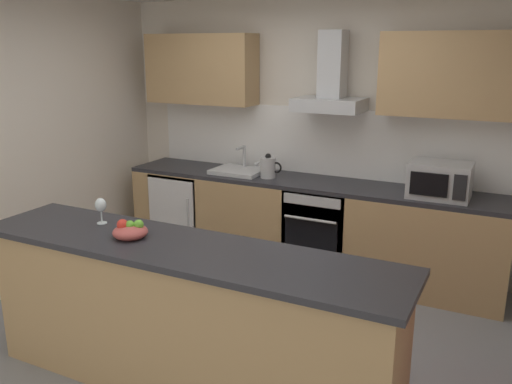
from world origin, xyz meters
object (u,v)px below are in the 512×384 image
Objects in this scene: sink at (239,170)px; fruit_bowl at (130,231)px; microwave at (440,180)px; oven at (321,228)px; kettle at (268,167)px; range_hood at (331,86)px; refrigerator at (187,210)px; wine_glass at (101,206)px.

sink reaches higher than fruit_bowl.
fruit_bowl is at bearing -125.96° from microwave.
oven is 1.60× the size of microwave.
kettle is (-0.55, -0.03, 0.55)m from oven.
fruit_bowl is (-0.50, -2.29, -0.76)m from range_hood.
refrigerator is 2.66m from microwave.
kettle is at bearing -1.79° from refrigerator.
sink is 1.25m from range_hood.
oven is 1.20m from microwave.
microwave is at bearing 0.21° from kettle.
sink is at bearing -172.52° from range_hood.
range_hood is 4.05× the size of wine_glass.
microwave is 1.95m from sink.
kettle is at bearing -7.25° from sink.
oven is 1.02m from sink.
microwave is 1.60m from kettle.
refrigerator is (-1.54, -0.00, -0.03)m from oven.
kettle is 2.02m from wine_glass.
microwave reaches higher than wine_glass.
oven is 3.64× the size of fruit_bowl.
microwave reaches higher than sink.
microwave reaches higher than kettle.
oven is 2.77× the size of kettle.
range_hood reaches higher than kettle.
microwave is 2.63m from fruit_bowl.
fruit_bowl is at bearing -79.49° from sink.
refrigerator is 3.86× the size of fruit_bowl.
microwave is at bearing -1.14° from sink.
refrigerator is 1.15m from kettle.
refrigerator is at bearing 179.44° from microwave.
kettle reaches higher than oven.
microwave is at bearing -1.53° from oven.
sink is 2.05m from wine_glass.
range_hood is (0.00, 0.13, 1.33)m from oven.
range_hood is at bearing 68.47° from wine_glass.
wine_glass is 0.81× the size of fruit_bowl.
microwave is 1.29m from range_hood.
sink is at bearing 172.75° from kettle.
refrigerator is at bearing 108.87° from wine_glass.
fruit_bowl is at bearing -102.36° from range_hood.
range_hood reaches higher than refrigerator.
oven is 1.60× the size of sink.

